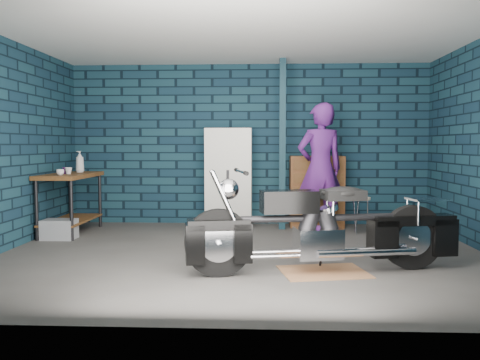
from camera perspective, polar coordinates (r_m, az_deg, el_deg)
The scene contains 15 objects.
ground at distance 6.28m, azimuth 0.28°, elevation -8.41°, with size 6.00×6.00×0.00m, color #454341.
room_walls at distance 6.71m, azimuth 0.49°, elevation 8.74°, with size 6.02×5.01×2.71m.
support_post at distance 8.08m, azimuth 4.78°, elevation 3.99°, with size 0.10×0.10×2.70m, color #112C38.
workbench at distance 8.15m, azimuth -18.48°, elevation -2.51°, with size 0.60×1.40×0.91m, color brown.
drip_mat at distance 5.53m, azimuth 9.37°, elevation -10.14°, with size 0.89×0.66×0.01m, color #8F623E.
motorcycle at distance 5.42m, azimuth 9.44°, elevation -4.55°, with size 2.49×0.67×1.10m, color black, non-canonical shape.
person at distance 7.81m, azimuth 8.99°, elevation 1.30°, with size 0.72×0.47×1.97m, color #541E71.
storage_bin at distance 7.72m, azimuth -19.63°, elevation -5.23°, with size 0.45×0.32×0.28m, color gray.
locker at distance 8.39m, azimuth -1.26°, elevation 0.30°, with size 0.75×0.54×1.61m, color beige.
tool_chest at distance 8.44m, azimuth 8.59°, elevation -1.27°, with size 0.87×0.48×1.16m, color brown.
shop_stool at distance 7.93m, azimuth 13.32°, elevation -3.88°, with size 0.30×0.30×0.55m, color beige, non-canonical shape.
cup_a at distance 7.71m, azimuth -19.54°, elevation 0.83°, with size 0.11×0.11×0.09m, color beige.
cup_b at distance 7.96m, azimuth -18.70°, elevation 0.99°, with size 0.11×0.11×0.10m, color beige.
mug_purple at distance 8.08m, azimuth -19.06°, elevation 1.02°, with size 0.07×0.07×0.10m, color #5D1A69.
bottle at distance 8.42m, azimuth -17.54°, elevation 1.98°, with size 0.13×0.13×0.34m, color gray.
Camera 1 is at (0.26, -6.13, 1.35)m, focal length 38.00 mm.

